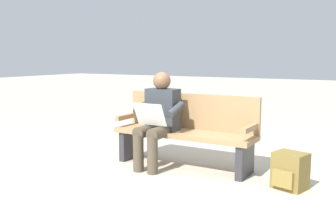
% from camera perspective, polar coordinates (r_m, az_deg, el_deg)
% --- Properties ---
extents(ground_plane, '(40.00, 40.00, 0.00)m').
position_cam_1_polar(ground_plane, '(4.87, 2.27, -8.07)').
color(ground_plane, '#B7AD99').
extents(bench_near, '(1.81, 0.51, 0.90)m').
position_cam_1_polar(bench_near, '(4.82, 2.70, -2.62)').
color(bench_near, '#9E7A51').
rests_on(bench_near, ground).
extents(person_seated, '(0.57, 0.58, 1.18)m').
position_cam_1_polar(person_seated, '(4.73, -1.48, -0.76)').
color(person_seated, '#33383D').
rests_on(person_seated, ground).
extents(backpack, '(0.38, 0.36, 0.38)m').
position_cam_1_polar(backpack, '(4.22, 17.62, -8.34)').
color(backpack, brown).
rests_on(backpack, ground).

